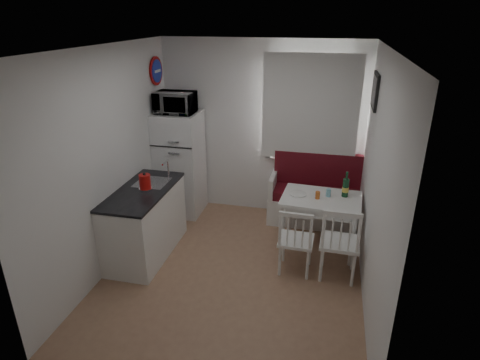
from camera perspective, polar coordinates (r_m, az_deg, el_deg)
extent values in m
cube|color=#9A6E52|center=(5.02, -0.84, -12.80)|extent=(3.00, 3.50, 0.02)
cube|color=white|center=(4.09, -1.06, 18.31)|extent=(3.00, 3.50, 0.02)
cube|color=white|center=(6.02, 3.07, 7.13)|extent=(3.00, 0.02, 2.60)
cube|color=white|center=(2.91, -9.35, -11.34)|extent=(3.00, 0.02, 2.60)
cube|color=white|center=(4.95, -18.08, 2.52)|extent=(0.02, 3.50, 2.60)
cube|color=white|center=(4.31, 18.81, -0.56)|extent=(0.02, 3.50, 2.60)
cube|color=white|center=(5.83, 9.96, 9.62)|extent=(1.22, 0.06, 1.47)
cube|color=white|center=(5.75, 9.95, 9.95)|extent=(1.35, 0.02, 1.50)
cube|color=white|center=(5.28, -13.31, -6.03)|extent=(0.60, 1.30, 0.86)
cube|color=black|center=(5.08, -13.77, -1.52)|extent=(0.62, 1.32, 0.03)
cube|color=#99999E|center=(5.29, -12.37, -0.81)|extent=(0.40, 0.40, 0.10)
cylinder|color=silver|center=(5.31, -10.16, 1.57)|extent=(0.02, 0.02, 0.26)
cylinder|color=#1C30AA|center=(5.99, -11.77, 14.94)|extent=(0.03, 0.40, 0.40)
cube|color=black|center=(5.16, 18.62, 11.93)|extent=(0.04, 0.52, 0.42)
cube|color=white|center=(6.08, 10.94, -4.24)|extent=(1.44, 0.55, 0.40)
cube|color=maroon|center=(5.97, 11.13, -1.96)|extent=(1.37, 0.51, 0.13)
cube|color=maroon|center=(6.04, 11.44, 1.52)|extent=(1.37, 0.11, 0.51)
cube|color=white|center=(5.21, 11.51, -2.63)|extent=(1.03, 0.76, 0.04)
cube|color=white|center=(5.25, 11.44, -3.42)|extent=(0.93, 0.65, 0.12)
cylinder|color=white|center=(5.38, 11.20, -6.21)|extent=(0.06, 0.06, 0.70)
cube|color=white|center=(4.86, 7.98, -8.49)|extent=(0.41, 0.39, 0.04)
cube|color=white|center=(4.60, 7.93, -7.13)|extent=(0.39, 0.05, 0.42)
cube|color=white|center=(4.84, 13.97, -8.61)|extent=(0.46, 0.44, 0.04)
cube|color=white|center=(4.55, 14.27, -7.11)|extent=(0.42, 0.06, 0.46)
cube|color=white|center=(6.16, -8.49, 2.30)|extent=(0.63, 0.63, 1.58)
imported|color=white|center=(5.86, -9.21, 10.81)|extent=(0.55, 0.37, 0.31)
cylinder|color=red|center=(5.01, -13.36, -0.25)|extent=(0.17, 0.17, 0.22)
cylinder|color=orange|center=(5.14, 10.99, -2.13)|extent=(0.06, 0.06, 0.10)
cylinder|color=#83C9DF|center=(5.23, 12.46, -1.80)|extent=(0.06, 0.06, 0.10)
cylinder|color=white|center=(5.23, 8.26, -1.98)|extent=(0.22, 0.22, 0.02)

